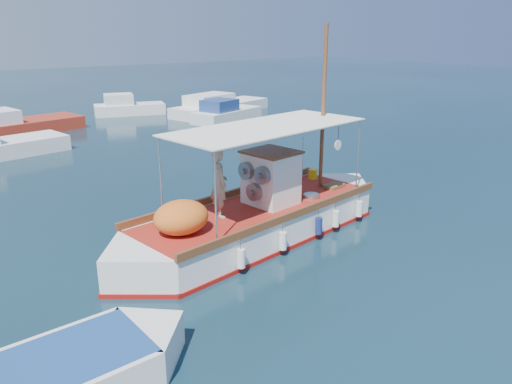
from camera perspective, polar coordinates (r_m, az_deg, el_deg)
ground at (r=15.40m, az=2.37°, el=-5.92°), size 160.00×160.00×0.00m
fishing_caique at (r=15.64m, az=0.11°, el=-3.17°), size 10.86×3.96×6.68m
bg_boat_n at (r=34.80m, az=-26.83°, el=6.59°), size 9.20×4.33×1.80m
bg_boat_ne at (r=36.28m, az=-3.51°, el=8.88°), size 5.96×3.75×1.80m
bg_boat_e at (r=39.66m, az=-4.29°, el=9.65°), size 9.51×5.16×1.80m
bg_boat_far_n at (r=40.28m, az=-14.47°, el=9.27°), size 5.58×3.46×1.80m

